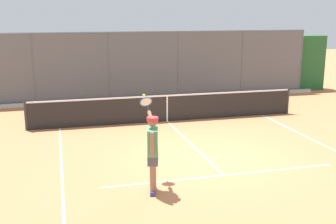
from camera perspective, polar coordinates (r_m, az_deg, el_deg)
ground_plane at (r=11.49m, az=4.94°, el=-6.06°), size 60.00×60.00×0.00m
court_line_markings at (r=10.08m, az=8.03°, el=-8.93°), size 7.54×9.82×0.01m
fence_backdrop at (r=19.36m, az=-3.61°, el=5.93°), size 18.56×1.37×3.02m
tennis_net at (r=15.04m, az=-0.13°, el=0.57°), size 9.69×0.09×1.07m
tennis_player at (r=8.99m, az=-2.09°, el=-4.92°), size 0.36×1.41×1.97m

